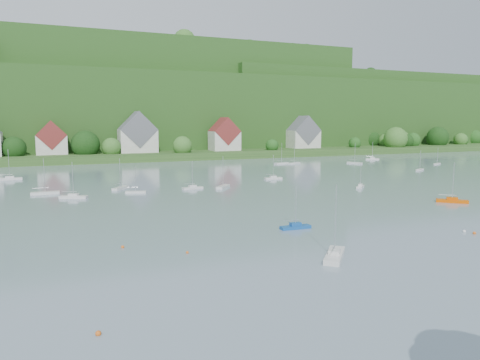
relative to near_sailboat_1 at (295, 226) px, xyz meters
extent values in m
cube|color=#2A4B1C|center=(-3.66, 154.12, 1.11)|extent=(600.00, 60.00, 3.00)
cube|color=#214616|center=(-3.66, 229.12, 19.61)|extent=(620.00, 160.00, 40.00)
cube|color=#214616|center=(6.34, 224.12, 27.61)|extent=(240.00, 130.00, 60.00)
cube|color=#214616|center=(156.34, 209.12, 21.61)|extent=(200.00, 110.00, 48.00)
sphere|color=#1D4E17|center=(215.16, 150.65, 5.93)|extent=(10.24, 10.24, 10.24)
sphere|color=#326424|center=(137.84, 134.34, 6.79)|extent=(12.88, 12.88, 12.88)
sphere|color=black|center=(135.69, 152.06, 6.01)|extent=(10.46, 10.46, 10.46)
sphere|color=#1D4E17|center=(114.77, 139.02, 4.70)|extent=(6.45, 6.45, 6.45)
sphere|color=black|center=(148.35, 148.12, 6.08)|extent=(10.68, 10.68, 10.68)
sphere|color=black|center=(174.24, 140.54, 6.78)|extent=(12.85, 12.85, 12.85)
sphere|color=#326424|center=(-10.45, 138.00, 5.27)|extent=(8.19, 8.19, 8.19)
sphere|color=#326424|center=(150.30, 144.47, 6.02)|extent=(10.50, 10.50, 10.50)
sphere|color=black|center=(149.10, 138.40, 5.22)|extent=(8.05, 8.05, 8.05)
sphere|color=#326424|center=(43.19, 146.21, 6.56)|extent=(12.16, 12.16, 12.16)
sphere|color=#326424|center=(19.33, 134.06, 5.44)|extent=(8.73, 8.73, 8.73)
sphere|color=black|center=(-47.53, 139.98, 5.63)|extent=(9.32, 9.32, 9.32)
sphere|color=#1D4E17|center=(194.98, 141.88, 5.12)|extent=(7.74, 7.74, 7.74)
sphere|color=#1D4E17|center=(155.38, 140.23, 5.48)|extent=(8.84, 8.84, 8.84)
sphere|color=#1D4E17|center=(64.18, 135.81, 4.63)|extent=(6.24, 6.24, 6.24)
sphere|color=black|center=(85.77, 148.66, 5.26)|extent=(8.16, 8.16, 8.16)
sphere|color=#326424|center=(141.11, 146.44, 5.24)|extent=(8.09, 8.09, 8.09)
sphere|color=#326424|center=(193.48, 141.42, 5.25)|extent=(8.14, 8.14, 8.14)
sphere|color=black|center=(-20.66, 140.48, 6.48)|extent=(11.92, 11.92, 11.92)
sphere|color=#1D4E17|center=(35.84, 209.15, 59.85)|extent=(12.83, 12.83, 12.83)
sphere|color=#326424|center=(-43.59, 196.30, 59.04)|extent=(8.18, 8.18, 8.18)
sphere|color=#1D4E17|center=(-2.55, 233.77, 59.83)|extent=(12.73, 12.73, 12.73)
sphere|color=#1D4E17|center=(79.74, 198.66, 59.62)|extent=(11.50, 11.50, 11.50)
sphere|color=#1D4E17|center=(57.05, 229.01, 60.17)|extent=(14.65, 14.65, 14.65)
sphere|color=#326424|center=(35.59, 185.41, 59.70)|extent=(11.95, 11.95, 11.95)
sphere|color=#1D4E17|center=(115.78, 192.70, 59.31)|extent=(9.76, 9.76, 9.76)
sphere|color=#326424|center=(-50.80, 228.42, 58.84)|extent=(7.07, 7.07, 7.07)
sphere|color=black|center=(-7.13, 197.43, 59.04)|extent=(8.21, 8.21, 8.21)
sphere|color=#326424|center=(-26.48, 221.22, 59.75)|extent=(12.24, 12.24, 12.24)
sphere|color=#326424|center=(110.85, 197.10, 59.18)|extent=(9.00, 9.00, 9.00)
sphere|color=#1D4E17|center=(97.37, 212.09, 59.01)|extent=(8.03, 8.03, 8.03)
sphere|color=#326424|center=(172.99, 212.43, 47.27)|extent=(9.52, 9.52, 9.52)
sphere|color=#326424|center=(229.54, 213.12, 47.20)|extent=(9.12, 9.12, 9.12)
sphere|color=#326424|center=(96.82, 212.48, 48.23)|extent=(14.97, 14.97, 14.97)
sphere|color=black|center=(158.26, 182.98, 46.92)|extent=(7.52, 7.52, 7.52)
sphere|color=#1D4E17|center=(75.01, 209.94, 47.32)|extent=(9.78, 9.78, 9.78)
sphere|color=#1D4E17|center=(116.03, 208.83, 47.71)|extent=(12.02, 12.02, 12.02)
sphere|color=black|center=(134.24, 190.14, 47.63)|extent=(11.57, 11.57, 11.57)
sphere|color=#1D4E17|center=(118.77, 176.86, 47.82)|extent=(12.65, 12.65, 12.65)
sphere|color=#326424|center=(138.98, 182.49, 47.06)|extent=(8.28, 8.28, 8.28)
sphere|color=black|center=(164.24, 218.43, 46.91)|extent=(7.47, 7.47, 7.47)
sphere|color=#326424|center=(95.48, 201.35, 47.26)|extent=(9.48, 9.48, 9.48)
sphere|color=black|center=(185.78, 225.34, 41.08)|extent=(8.43, 8.43, 8.43)
sphere|color=#1D4E17|center=(-43.64, 216.26, 41.71)|extent=(12.01, 12.01, 12.01)
sphere|color=black|center=(178.41, 198.80, 41.98)|extent=(13.54, 13.54, 13.54)
sphere|color=black|center=(115.01, 206.47, 42.25)|extent=(15.08, 15.08, 15.08)
sphere|color=#326424|center=(104.75, 222.14, 42.40)|extent=(15.99, 15.99, 15.99)
sphere|color=black|center=(-7.36, 226.33, 42.36)|extent=(15.72, 15.72, 15.72)
sphere|color=#326424|center=(214.74, 255.62, 42.09)|extent=(14.17, 14.17, 14.17)
sphere|color=#1D4E17|center=(7.22, 222.05, 41.45)|extent=(10.54, 10.54, 10.54)
sphere|color=black|center=(229.44, 188.12, 42.08)|extent=(14.14, 14.14, 14.14)
cube|color=#BCB8AC|center=(-33.66, 143.12, 6.61)|extent=(12.00, 9.00, 8.00)
cube|color=maroon|center=(-33.66, 143.12, 10.61)|extent=(12.00, 9.36, 12.00)
cube|color=#BCB8AC|center=(1.34, 142.12, 7.61)|extent=(16.00, 11.00, 10.00)
cube|color=slate|center=(1.34, 142.12, 12.61)|extent=(16.00, 11.44, 16.00)
cube|color=#BCB8AC|center=(41.34, 140.12, 7.11)|extent=(13.00, 10.00, 9.00)
cube|color=maroon|center=(41.34, 140.12, 11.61)|extent=(13.00, 10.40, 13.00)
cube|color=#BCB8AC|center=(86.34, 144.12, 7.11)|extent=(15.00, 10.00, 9.00)
cube|color=slate|center=(86.34, 144.12, 11.61)|extent=(15.00, 10.40, 15.00)
cube|color=#154C97|center=(0.00, 0.00, -0.15)|extent=(4.91, 1.54, 0.49)
cube|color=#154C97|center=(0.00, 0.00, 0.34)|extent=(1.74, 1.01, 0.50)
cylinder|color=silver|center=(0.00, 0.00, 3.13)|extent=(0.10, 0.10, 6.08)
cylinder|color=silver|center=(-0.73, 0.03, 0.99)|extent=(2.68, 0.18, 0.08)
cube|color=silver|center=(-3.21, -15.19, -0.06)|extent=(5.77, 6.26, 0.67)
cube|color=silver|center=(-3.21, -15.19, 0.52)|extent=(2.51, 2.62, 0.50)
cylinder|color=silver|center=(-3.21, -15.19, 4.44)|extent=(0.10, 0.10, 8.33)
cylinder|color=silver|center=(-3.87, -15.94, 1.17)|extent=(2.46, 2.83, 0.08)
cube|color=#DE5101|center=(41.00, 7.77, -0.09)|extent=(5.58, 5.33, 0.60)
cube|color=#DE5101|center=(41.00, 7.77, 0.46)|extent=(2.35, 2.30, 0.50)
cylinder|color=silver|center=(41.00, 7.77, 3.98)|extent=(0.10, 0.10, 7.54)
cylinder|color=silver|center=(40.33, 8.38, 1.11)|extent=(2.49, 2.31, 0.08)
sphere|color=orange|center=(-31.61, -24.97, -0.39)|extent=(0.47, 0.47, 0.47)
sphere|color=orange|center=(22.66, -13.06, -0.39)|extent=(0.49, 0.49, 0.49)
sphere|color=orange|center=(-26.22, -0.68, -0.39)|extent=(0.44, 0.44, 0.44)
sphere|color=white|center=(22.21, -11.68, -0.39)|extent=(0.47, 0.47, 0.47)
sphere|color=orange|center=(-19.08, -6.30, -0.39)|extent=(0.38, 0.38, 0.38)
cube|color=silver|center=(94.74, 99.70, -0.11)|extent=(5.82, 4.00, 0.57)
cube|color=silver|center=(94.74, 99.70, 0.43)|extent=(2.29, 1.90, 0.50)
cylinder|color=silver|center=(94.74, 99.70, 3.75)|extent=(0.10, 0.10, 7.14)
cylinder|color=silver|center=(93.97, 100.09, 1.08)|extent=(2.84, 1.49, 0.08)
cube|color=silver|center=(5.04, 45.21, -0.10)|extent=(5.07, 5.62, 0.59)
cylinder|color=silver|center=(5.04, 45.21, 3.91)|extent=(0.10, 0.10, 7.42)
cylinder|color=silver|center=(4.47, 44.52, 1.10)|extent=(2.15, 2.56, 0.08)
cube|color=silver|center=(103.99, 72.50, -0.16)|extent=(4.81, 3.46, 0.48)
cylinder|color=silver|center=(103.99, 72.50, 3.05)|extent=(0.10, 0.10, 5.95)
cylinder|color=silver|center=(103.37, 72.15, 0.98)|extent=(2.33, 1.33, 0.08)
cube|color=silver|center=(-45.35, 83.04, -0.07)|extent=(6.55, 2.19, 0.65)
cube|color=silver|center=(-45.35, 83.04, 0.50)|extent=(2.33, 1.40, 0.50)
cylinder|color=silver|center=(-45.35, 83.04, 4.28)|extent=(0.10, 0.10, 8.06)
cylinder|color=silver|center=(-46.31, 82.98, 1.15)|extent=(3.55, 0.29, 0.08)
cube|color=silver|center=(48.69, 96.60, -0.09)|extent=(6.36, 3.07, 0.61)
cylinder|color=silver|center=(48.69, 96.60, 4.05)|extent=(0.10, 0.10, 7.67)
cylinder|color=silver|center=(47.80, 96.39, 1.12)|extent=(3.30, 0.85, 0.08)
cube|color=silver|center=(37.02, 32.41, -0.16)|extent=(4.30, 4.19, 0.47)
cube|color=silver|center=(37.02, 32.41, 0.33)|extent=(1.82, 1.80, 0.50)
cylinder|color=silver|center=(37.02, 32.41, 3.01)|extent=(0.10, 0.10, 5.86)
cylinder|color=silver|center=(36.51, 31.93, 0.98)|extent=(1.92, 1.84, 0.08)
cube|color=silver|center=(-16.54, 45.27, -0.16)|extent=(4.83, 2.45, 0.46)
cylinder|color=silver|center=(-16.54, 45.27, 2.98)|extent=(0.10, 0.10, 5.81)
cylinder|color=silver|center=(-17.21, 45.45, 0.97)|extent=(2.49, 0.73, 0.08)
cube|color=silver|center=(-18.94, 52.75, -0.11)|extent=(4.72, 5.33, 0.56)
cylinder|color=silver|center=(-18.94, 52.75, 3.65)|extent=(0.10, 0.10, 6.98)
cylinder|color=silver|center=(-19.46, 52.09, 1.06)|extent=(1.99, 2.44, 0.08)
cube|color=silver|center=(-2.59, 46.14, -0.14)|extent=(5.26, 2.03, 0.51)
cube|color=silver|center=(-2.59, 46.14, 0.37)|extent=(1.90, 1.21, 0.50)
cylinder|color=silver|center=(-2.59, 46.14, 3.32)|extent=(0.10, 0.10, 6.41)
cylinder|color=silver|center=(-3.35, 46.05, 1.02)|extent=(2.81, 0.41, 0.08)
cube|color=silver|center=(-35.90, 51.38, -0.09)|extent=(6.12, 1.71, 0.61)
cylinder|color=silver|center=(-35.90, 51.38, 4.04)|extent=(0.10, 0.10, 7.64)
cylinder|color=silver|center=(-36.82, 51.38, 1.12)|extent=(3.36, 0.08, 0.08)
cube|color=silver|center=(-30.20, 43.01, -0.10)|extent=(6.01, 3.91, 0.59)
cube|color=silver|center=(-30.20, 43.01, 0.44)|extent=(2.34, 1.89, 0.50)
cylinder|color=silver|center=(-30.20, 43.01, 3.85)|extent=(0.10, 0.10, 7.32)
cylinder|color=silver|center=(-31.00, 43.37, 1.09)|extent=(2.97, 1.40, 0.08)
cube|color=silver|center=(53.60, 95.32, -0.11)|extent=(5.86, 3.70, 0.57)
cylinder|color=silver|center=(53.60, 95.32, 3.74)|extent=(0.10, 0.10, 7.12)
cylinder|color=silver|center=(52.82, 94.98, 1.08)|extent=(2.91, 1.30, 0.08)
cube|color=silver|center=(76.23, 87.31, -0.09)|extent=(3.96, 6.19, 0.60)
cylinder|color=silver|center=(76.23, 87.31, 3.97)|extent=(0.10, 0.10, 7.52)
cylinder|color=silver|center=(75.87, 88.14, 1.11)|extent=(1.40, 3.06, 0.08)
cube|color=silver|center=(24.41, 55.81, -0.13)|extent=(5.24, 1.64, 0.52)
cube|color=silver|center=(24.41, 55.81, 0.37)|extent=(1.85, 1.08, 0.50)
cylinder|color=silver|center=(24.41, 55.81, 3.37)|extent=(0.10, 0.10, 6.48)
cylinder|color=silver|center=(23.63, 55.84, 1.02)|extent=(2.85, 0.19, 0.08)
cube|color=silver|center=(81.11, 57.94, -0.14)|extent=(5.00, 3.78, 0.50)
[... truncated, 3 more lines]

